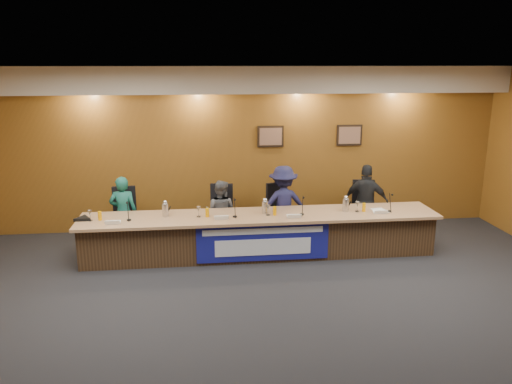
% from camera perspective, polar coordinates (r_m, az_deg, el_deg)
% --- Properties ---
extents(floor, '(10.00, 10.00, 0.00)m').
position_cam_1_polar(floor, '(6.67, 3.08, -14.76)').
color(floor, black).
rests_on(floor, ground).
extents(ceiling, '(10.00, 8.00, 0.04)m').
position_cam_1_polar(ceiling, '(5.81, 3.52, 13.93)').
color(ceiling, silver).
rests_on(ceiling, wall_back).
extents(wall_back, '(10.00, 0.04, 3.20)m').
position_cam_1_polar(wall_back, '(9.92, -0.66, 4.92)').
color(wall_back, brown).
rests_on(wall_back, floor).
extents(soffit, '(10.00, 0.50, 0.50)m').
position_cam_1_polar(soffit, '(9.53, -0.53, 12.70)').
color(soffit, beige).
rests_on(soffit, wall_back).
extents(dais_body, '(6.00, 0.80, 0.70)m').
position_cam_1_polar(dais_body, '(8.69, 0.46, -5.01)').
color(dais_body, '#3E2A18').
rests_on(dais_body, floor).
extents(dais_top, '(6.10, 0.95, 0.05)m').
position_cam_1_polar(dais_top, '(8.52, 0.51, -2.75)').
color(dais_top, '#9D734E').
rests_on(dais_top, dais_body).
extents(banner, '(2.20, 0.02, 0.65)m').
position_cam_1_polar(banner, '(8.29, 0.82, -5.77)').
color(banner, navy).
rests_on(banner, dais_body).
extents(banner_text_upper, '(2.00, 0.01, 0.10)m').
position_cam_1_polar(banner_text_upper, '(8.21, 0.83, -4.49)').
color(banner_text_upper, silver).
rests_on(banner_text_upper, banner).
extents(banner_text_lower, '(1.60, 0.01, 0.28)m').
position_cam_1_polar(banner_text_lower, '(8.31, 0.83, -6.32)').
color(banner_text_lower, silver).
rests_on(banner_text_lower, banner).
extents(wall_photo_left, '(0.52, 0.04, 0.42)m').
position_cam_1_polar(wall_photo_left, '(9.90, 1.67, 6.36)').
color(wall_photo_left, black).
rests_on(wall_photo_left, wall_back).
extents(wall_photo_right, '(0.52, 0.04, 0.42)m').
position_cam_1_polar(wall_photo_right, '(10.25, 10.61, 6.41)').
color(wall_photo_right, black).
rests_on(wall_photo_right, wall_back).
extents(panelist_a, '(0.50, 0.34, 1.33)m').
position_cam_1_polar(panelist_a, '(9.21, -14.90, -2.31)').
color(panelist_a, '#155346').
rests_on(panelist_a, floor).
extents(panelist_b, '(0.72, 0.65, 1.21)m').
position_cam_1_polar(panelist_b, '(9.13, -4.07, -2.37)').
color(panelist_b, '#4A4B4E').
rests_on(panelist_b, floor).
extents(panelist_c, '(0.98, 0.61, 1.45)m').
position_cam_1_polar(panelist_c, '(9.22, 3.10, -1.43)').
color(panelist_c, '#181839').
rests_on(panelist_c, floor).
extents(panelist_d, '(0.91, 0.67, 1.44)m').
position_cam_1_polar(panelist_d, '(9.60, 12.46, -1.14)').
color(panelist_d, black).
rests_on(panelist_d, floor).
extents(office_chair_a, '(0.52, 0.52, 0.08)m').
position_cam_1_polar(office_chair_a, '(9.36, -14.75, -3.22)').
color(office_chair_a, black).
rests_on(office_chair_a, floor).
extents(office_chair_b, '(0.56, 0.56, 0.08)m').
position_cam_1_polar(office_chair_b, '(9.26, -4.08, -2.94)').
color(office_chair_b, black).
rests_on(office_chair_b, floor).
extents(office_chair_c, '(0.62, 0.62, 0.08)m').
position_cam_1_polar(office_chair_c, '(9.38, 2.98, -2.70)').
color(office_chair_c, black).
rests_on(office_chair_c, floor).
extents(office_chair_d, '(0.56, 0.56, 0.08)m').
position_cam_1_polar(office_chair_d, '(9.76, 12.20, -2.33)').
color(office_chair_d, black).
rests_on(office_chair_d, floor).
extents(nameplate_a, '(0.24, 0.08, 0.10)m').
position_cam_1_polar(nameplate_a, '(8.29, -16.11, -3.33)').
color(nameplate_a, white).
rests_on(nameplate_a, dais_top).
extents(microphone_a, '(0.07, 0.07, 0.02)m').
position_cam_1_polar(microphone_a, '(8.46, -14.31, -3.10)').
color(microphone_a, black).
rests_on(microphone_a, dais_top).
extents(juice_glass_a, '(0.06, 0.06, 0.15)m').
position_cam_1_polar(juice_glass_a, '(8.58, -17.41, -2.62)').
color(juice_glass_a, '#E49400').
rests_on(juice_glass_a, dais_top).
extents(water_glass_a, '(0.08, 0.08, 0.18)m').
position_cam_1_polar(water_glass_a, '(8.59, -18.45, -2.58)').
color(water_glass_a, silver).
rests_on(water_glass_a, dais_top).
extents(nameplate_b, '(0.24, 0.08, 0.10)m').
position_cam_1_polar(nameplate_b, '(8.23, -3.96, -2.90)').
color(nameplate_b, white).
rests_on(nameplate_b, dais_top).
extents(microphone_b, '(0.07, 0.07, 0.02)m').
position_cam_1_polar(microphone_b, '(8.38, -2.44, -2.82)').
color(microphone_b, black).
rests_on(microphone_b, dais_top).
extents(juice_glass_b, '(0.06, 0.06, 0.15)m').
position_cam_1_polar(juice_glass_b, '(8.40, -5.59, -2.36)').
color(juice_glass_b, '#E49400').
rests_on(juice_glass_b, dais_top).
extents(water_glass_b, '(0.08, 0.08, 0.18)m').
position_cam_1_polar(water_glass_b, '(8.42, -6.59, -2.25)').
color(water_glass_b, silver).
rests_on(water_glass_b, dais_top).
extents(nameplate_c, '(0.24, 0.08, 0.10)m').
position_cam_1_polar(nameplate_c, '(8.31, 4.42, -2.74)').
color(nameplate_c, white).
rests_on(nameplate_c, dais_top).
extents(microphone_c, '(0.07, 0.07, 0.02)m').
position_cam_1_polar(microphone_c, '(8.53, 5.26, -2.54)').
color(microphone_c, black).
rests_on(microphone_c, dais_top).
extents(juice_glass_c, '(0.06, 0.06, 0.15)m').
position_cam_1_polar(juice_glass_c, '(8.46, 2.15, -2.17)').
color(juice_glass_c, '#E49400').
rests_on(juice_glass_c, dais_top).
extents(water_glass_c, '(0.08, 0.08, 0.18)m').
position_cam_1_polar(water_glass_c, '(8.45, 1.39, -2.09)').
color(water_glass_c, silver).
rests_on(water_glass_c, dais_top).
extents(nameplate_d, '(0.24, 0.08, 0.10)m').
position_cam_1_polar(nameplate_d, '(8.78, 14.10, -2.20)').
color(nameplate_d, white).
rests_on(nameplate_d, dais_top).
extents(microphone_d, '(0.07, 0.07, 0.02)m').
position_cam_1_polar(microphone_d, '(8.98, 14.94, -2.12)').
color(microphone_d, black).
rests_on(microphone_d, dais_top).
extents(juice_glass_d, '(0.06, 0.06, 0.15)m').
position_cam_1_polar(juice_glass_d, '(8.86, 12.24, -1.73)').
color(juice_glass_d, '#E49400').
rests_on(juice_glass_d, dais_top).
extents(water_glass_d, '(0.08, 0.08, 0.18)m').
position_cam_1_polar(water_glass_d, '(8.83, 11.50, -1.66)').
color(water_glass_d, silver).
rests_on(water_glass_d, dais_top).
extents(carafe_left, '(0.11, 0.11, 0.22)m').
position_cam_1_polar(carafe_left, '(8.52, -10.32, -2.03)').
color(carafe_left, silver).
rests_on(carafe_left, dais_top).
extents(carafe_mid, '(0.11, 0.11, 0.22)m').
position_cam_1_polar(carafe_mid, '(8.55, 1.03, -1.75)').
color(carafe_mid, silver).
rests_on(carafe_mid, dais_top).
extents(carafe_right, '(0.11, 0.11, 0.23)m').
position_cam_1_polar(carafe_right, '(8.80, 10.21, -1.48)').
color(carafe_right, silver).
rests_on(carafe_right, dais_top).
extents(speakerphone, '(0.32, 0.32, 0.05)m').
position_cam_1_polar(speakerphone, '(8.69, -19.17, -2.90)').
color(speakerphone, black).
rests_on(speakerphone, dais_top).
extents(paper_stack, '(0.26, 0.33, 0.01)m').
position_cam_1_polar(paper_stack, '(9.00, 13.97, -2.07)').
color(paper_stack, white).
rests_on(paper_stack, dais_top).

